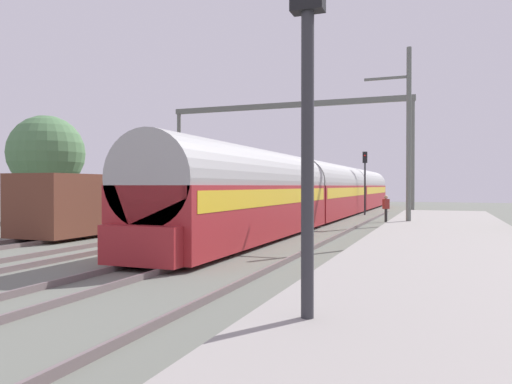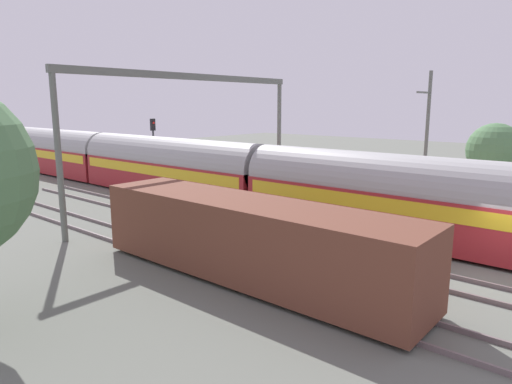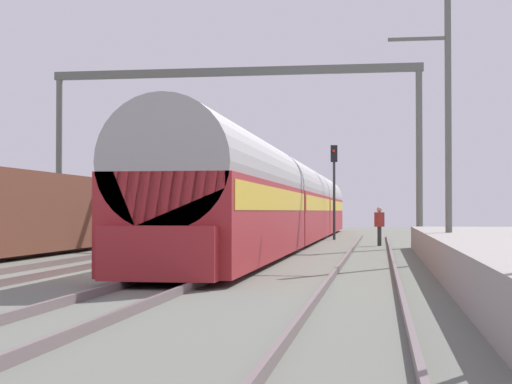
% 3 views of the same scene
% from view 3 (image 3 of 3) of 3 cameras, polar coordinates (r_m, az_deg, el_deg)
% --- Properties ---
extents(ground, '(120.00, 120.00, 0.00)m').
position_cam_3_polar(ground, '(20.46, -9.75, -5.64)').
color(ground, slate).
extents(track_west, '(1.51, 60.00, 0.16)m').
position_cam_3_polar(track_west, '(21.17, -14.95, -5.25)').
color(track_west, '#6C5E5F').
rests_on(track_west, ground).
extents(track_east, '(1.51, 60.00, 0.16)m').
position_cam_3_polar(track_east, '(19.92, -4.23, -5.54)').
color(track_east, '#6C5E5F').
rests_on(track_east, ground).
extents(track_far_east, '(1.52, 60.00, 0.16)m').
position_cam_3_polar(track_far_east, '(19.44, 7.47, -5.64)').
color(track_far_east, '#6C5E5F').
rests_on(track_far_east, ground).
extents(passenger_train, '(2.93, 49.20, 3.82)m').
position_cam_3_polar(passenger_train, '(40.84, 2.36, -0.71)').
color(passenger_train, maroon).
rests_on(passenger_train, ground).
extents(freight_car, '(2.80, 13.00, 2.70)m').
position_cam_3_polar(freight_car, '(29.26, -16.60, -1.41)').
color(freight_car, brown).
rests_on(freight_car, ground).
extents(person_crossing, '(0.45, 0.45, 1.73)m').
position_cam_3_polar(person_crossing, '(37.39, 8.45, -2.09)').
color(person_crossing, '#303030').
rests_on(person_crossing, ground).
extents(railway_signal_far, '(0.36, 0.30, 5.09)m').
position_cam_3_polar(railway_signal_far, '(44.92, 5.37, 0.88)').
color(railway_signal_far, '#2D2D33').
rests_on(railway_signal_far, ground).
extents(catenary_gantry, '(16.46, 0.28, 7.86)m').
position_cam_3_polar(catenary_gantry, '(36.74, -1.57, 5.49)').
color(catenary_gantry, '#5E635D').
rests_on(catenary_gantry, ground).
extents(catenary_pole_east_mid, '(1.90, 0.20, 8.00)m').
position_cam_3_polar(catenary_pole_east_mid, '(25.90, 12.93, 4.48)').
color(catenary_pole_east_mid, '#5E635D').
rests_on(catenary_pole_east_mid, ground).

